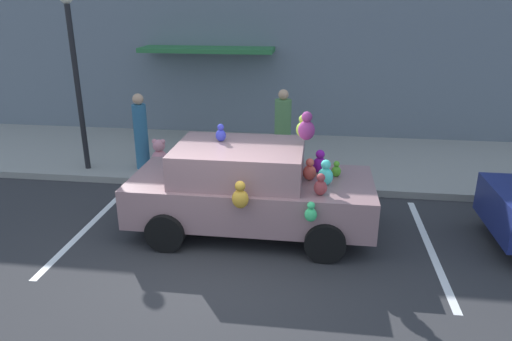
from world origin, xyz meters
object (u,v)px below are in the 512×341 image
(plush_covered_car, at_px, (249,188))
(pedestrian_walking_past, at_px, (283,132))
(street_lamp_post, at_px, (75,64))
(pedestrian_near_shopfront, at_px, (141,133))
(teddy_bear_on_sidewalk, at_px, (160,156))

(plush_covered_car, xyz_separation_m, pedestrian_walking_past, (0.34, 2.92, 0.19))
(street_lamp_post, distance_m, pedestrian_near_shopfront, 2.01)
(plush_covered_car, bearing_deg, pedestrian_near_shopfront, 139.05)
(teddy_bear_on_sidewalk, bearing_deg, pedestrian_near_shopfront, 162.43)
(teddy_bear_on_sidewalk, bearing_deg, pedestrian_walking_past, 12.46)
(teddy_bear_on_sidewalk, distance_m, pedestrian_walking_past, 2.84)
(pedestrian_near_shopfront, xyz_separation_m, pedestrian_walking_past, (3.18, 0.46, 0.02))
(pedestrian_near_shopfront, height_order, pedestrian_walking_past, pedestrian_walking_past)
(pedestrian_walking_past, bearing_deg, teddy_bear_on_sidewalk, -167.54)
(plush_covered_car, height_order, pedestrian_near_shopfront, plush_covered_car)
(pedestrian_walking_past, bearing_deg, street_lamp_post, -171.78)
(teddy_bear_on_sidewalk, distance_m, street_lamp_post, 2.66)
(street_lamp_post, bearing_deg, pedestrian_near_shopfront, 8.28)
(plush_covered_car, bearing_deg, pedestrian_walking_past, 83.38)
(street_lamp_post, relative_size, pedestrian_near_shopfront, 2.23)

